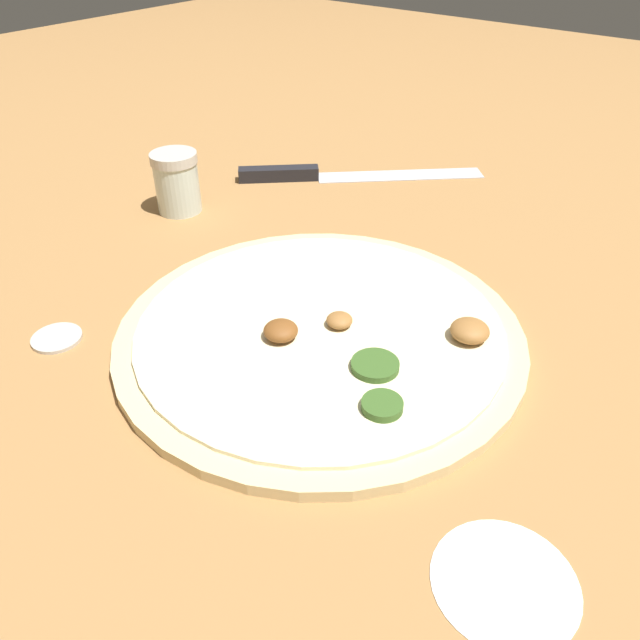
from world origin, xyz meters
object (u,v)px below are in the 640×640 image
at_px(pizza, 322,332).
at_px(loose_cap, 56,337).
at_px(spice_jar, 177,182).
at_px(knife, 321,174).

xyz_separation_m(pizza, loose_cap, (-0.15, 0.19, -0.00)).
distance_m(pizza, loose_cap, 0.24).
distance_m(spice_jar, loose_cap, 0.28).
xyz_separation_m(pizza, knife, (0.29, 0.23, -0.00)).
height_order(pizza, spice_jar, spice_jar).
height_order(pizza, knife, pizza).
bearing_deg(knife, spice_jar, -155.30).
height_order(pizza, loose_cap, pizza).
xyz_separation_m(pizza, spice_jar, (0.10, 0.31, 0.03)).
bearing_deg(loose_cap, pizza, -51.62).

